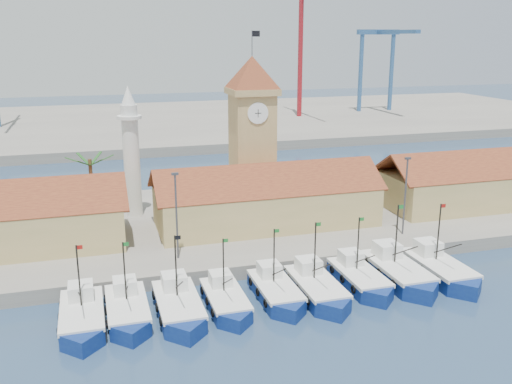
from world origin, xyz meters
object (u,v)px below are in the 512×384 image
object	(u,v)px
boat_0	(82,319)
boat_4	(277,293)
clock_tower	(252,131)
minaret	(131,152)

from	to	relation	value
boat_0	boat_4	world-z (taller)	boat_0
clock_tower	minaret	bearing A→B (deg)	172.39
boat_4	minaret	size ratio (longest dim) A/B	0.57
clock_tower	minaret	size ratio (longest dim) A/B	1.39
boat_4	minaret	bearing A→B (deg)	112.93
boat_4	clock_tower	size ratio (longest dim) A/B	0.41
clock_tower	minaret	xyz separation A→B (m)	(-15.00, 2.00, -2.23)
boat_0	minaret	size ratio (longest dim) A/B	0.60
boat_0	minaret	bearing A→B (deg)	75.49
clock_tower	minaret	distance (m)	15.30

